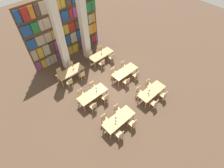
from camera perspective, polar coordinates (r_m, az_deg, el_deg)
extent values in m
plane|color=#4C3828|center=(13.88, -0.79, -1.21)|extent=(40.00, 40.00, 0.00)
cube|color=brown|center=(15.78, -15.41, 17.15)|extent=(6.78, 0.06, 5.50)
cube|color=brown|center=(17.31, -13.57, 9.49)|extent=(6.78, 0.35, 0.03)
cube|color=#84387A|center=(16.22, -22.83, 5.44)|extent=(0.39, 0.20, 0.82)
cube|color=#B7932D|center=(16.31, -21.44, 6.24)|extent=(0.39, 0.20, 0.82)
cube|color=tan|center=(16.39, -20.25, 6.93)|extent=(0.35, 0.20, 0.82)
cube|color=tan|center=(16.47, -19.20, 7.52)|extent=(0.28, 0.20, 0.82)
cube|color=tan|center=(16.56, -18.22, 8.07)|extent=(0.32, 0.20, 0.82)
cube|color=#84387A|center=(16.65, -17.19, 8.65)|extent=(0.28, 0.20, 0.82)
cube|color=#B7932D|center=(16.77, -16.04, 9.29)|extent=(0.38, 0.20, 0.82)
cube|color=tan|center=(16.91, -14.74, 10.01)|extent=(0.48, 0.20, 0.82)
cube|color=#B7932D|center=(17.06, -13.47, 10.70)|extent=(0.36, 0.20, 0.82)
cube|color=#B7932D|center=(17.26, -12.00, 11.49)|extent=(0.58, 0.20, 0.82)
cube|color=#47382D|center=(17.43, -10.77, 12.14)|extent=(0.26, 0.20, 0.82)
cube|color=#84387A|center=(17.57, -9.84, 12.63)|extent=(0.31, 0.20, 0.82)
cube|color=navy|center=(17.74, -8.80, 13.17)|extent=(0.32, 0.20, 0.82)
cube|color=navy|center=(17.94, -7.58, 13.79)|extent=(0.51, 0.20, 0.82)
cube|color=maroon|center=(18.18, -6.26, 14.46)|extent=(0.42, 0.20, 0.82)
cube|color=#84387A|center=(18.38, -5.25, 14.96)|extent=(0.28, 0.20, 0.82)
cube|color=brown|center=(16.66, -14.26, 12.40)|extent=(6.78, 0.35, 0.03)
cube|color=tan|center=(15.52, -24.06, 8.58)|extent=(0.42, 0.20, 0.96)
cube|color=#B7932D|center=(15.61, -22.47, 9.47)|extent=(0.43, 0.20, 0.96)
cube|color=tan|center=(15.74, -20.72, 10.44)|extent=(0.57, 0.20, 0.96)
cube|color=#47382D|center=(15.87, -19.10, 11.32)|extent=(0.40, 0.20, 0.96)
cube|color=#84387A|center=(16.05, -17.25, 12.31)|extent=(0.70, 0.20, 0.96)
cube|color=navy|center=(16.24, -15.49, 13.24)|extent=(0.33, 0.20, 0.96)
cube|color=navy|center=(16.39, -14.23, 13.89)|extent=(0.41, 0.20, 0.96)
cube|color=tan|center=(16.61, -12.55, 14.74)|extent=(0.60, 0.20, 0.96)
cube|color=navy|center=(16.88, -10.60, 15.70)|extent=(0.61, 0.20, 0.96)
cube|color=maroon|center=(17.12, -9.11, 16.42)|extent=(0.32, 0.20, 0.96)
cube|color=#84387A|center=(17.28, -8.12, 16.89)|extent=(0.28, 0.20, 0.96)
cube|color=#B7932D|center=(17.46, -7.12, 17.36)|extent=(0.40, 0.20, 0.96)
cube|color=orange|center=(17.67, -5.97, 17.88)|extent=(0.41, 0.20, 0.96)
cube|color=brown|center=(16.05, -15.02, 15.54)|extent=(6.78, 0.35, 0.03)
cube|color=navy|center=(14.97, -24.85, 11.75)|extent=(0.68, 0.20, 0.80)
cube|color=tan|center=(15.13, -22.44, 13.06)|extent=(0.69, 0.20, 0.80)
cube|color=tan|center=(15.31, -20.21, 14.23)|extent=(0.56, 0.20, 0.80)
cube|color=#B7932D|center=(15.45, -18.60, 15.06)|extent=(0.31, 0.20, 0.80)
cube|color=maroon|center=(15.57, -17.44, 15.65)|extent=(0.34, 0.20, 0.80)
cube|color=#B7932D|center=(15.72, -16.10, 16.32)|extent=(0.36, 0.20, 0.80)
cube|color=#B7932D|center=(15.87, -14.78, 16.96)|extent=(0.41, 0.20, 0.80)
cube|color=maroon|center=(16.08, -13.11, 17.75)|extent=(0.59, 0.20, 0.80)
cube|color=#47382D|center=(16.35, -11.17, 18.65)|extent=(0.56, 0.20, 0.80)
cube|color=orange|center=(16.59, -9.63, 19.34)|extent=(0.42, 0.20, 0.80)
cube|color=#236B38|center=(16.79, -8.39, 19.89)|extent=(0.28, 0.20, 0.80)
cube|color=tan|center=(16.98, -7.31, 20.35)|extent=(0.39, 0.20, 0.80)
cube|color=#B7932D|center=(17.17, -6.26, 20.79)|extent=(0.31, 0.20, 0.80)
cube|color=brown|center=(15.50, -15.85, 18.90)|extent=(6.78, 0.35, 0.03)
cube|color=navy|center=(14.40, -26.28, 15.28)|extent=(0.70, 0.20, 0.85)
cube|color=#236B38|center=(14.55, -23.93, 16.50)|extent=(0.53, 0.20, 0.85)
cube|color=tan|center=(14.68, -22.27, 17.35)|extent=(0.32, 0.20, 0.85)
cube|color=tan|center=(14.81, -20.69, 18.13)|extent=(0.55, 0.20, 0.85)
cube|color=maroon|center=(15.01, -18.62, 19.12)|extent=(0.60, 0.20, 0.85)
cube|color=#84387A|center=(15.18, -16.93, 19.91)|extent=(0.25, 0.20, 0.85)
cube|color=navy|center=(15.39, -15.18, 20.70)|extent=(0.66, 0.20, 0.85)
cube|color=maroon|center=(15.61, -13.43, 21.46)|extent=(0.31, 0.20, 0.85)
cube|color=#84387A|center=(15.83, -11.82, 22.15)|extent=(0.57, 0.20, 0.85)
cube|color=#236B38|center=(16.13, -9.81, 22.97)|extent=(0.64, 0.20, 0.85)
cube|color=#236B38|center=(16.45, -7.87, 23.72)|extent=(0.59, 0.20, 0.85)
cube|color=#236B38|center=(16.74, -6.26, 24.32)|extent=(0.39, 0.20, 0.85)
cube|color=brown|center=(15.02, -16.79, 22.50)|extent=(6.78, 0.35, 0.03)
cube|color=navy|center=(13.86, -28.55, 18.75)|extent=(0.37, 0.20, 0.91)
cube|color=maroon|center=(13.97, -26.66, 19.71)|extent=(0.51, 0.20, 0.91)
cube|color=orange|center=(14.09, -24.94, 20.56)|extent=(0.36, 0.20, 0.91)
cube|color=#47382D|center=(14.20, -23.42, 21.29)|extent=(0.33, 0.20, 0.91)
cube|color=tan|center=(14.36, -21.53, 22.17)|extent=(0.61, 0.20, 0.91)
cube|color=navy|center=(14.56, -19.39, 23.12)|extent=(0.50, 0.20, 0.91)
cube|color=#B7932D|center=(14.76, -17.51, 23.92)|extent=(0.41, 0.20, 0.91)
cube|color=#B7932D|center=(14.93, -16.02, 24.54)|extent=(0.35, 0.20, 0.91)
cube|color=silver|center=(14.22, -16.57, 14.29)|extent=(0.53, 0.53, 6.00)
cube|color=silver|center=(15.11, -9.15, 17.90)|extent=(0.53, 0.53, 6.00)
cube|color=tan|center=(11.41, 2.23, -11.36)|extent=(2.24, 0.88, 0.04)
cylinder|color=tan|center=(11.30, -0.46, -16.58)|extent=(0.07, 0.07, 0.72)
cylinder|color=tan|center=(12.04, 7.00, -10.38)|extent=(0.07, 0.07, 0.72)
cylinder|color=tan|center=(11.55, -2.93, -14.17)|extent=(0.07, 0.07, 0.72)
cylinder|color=tan|center=(12.27, 4.53, -8.29)|extent=(0.07, 0.07, 0.72)
cylinder|color=tan|center=(11.47, 1.00, -16.52)|extent=(0.04, 0.04, 0.43)
cylinder|color=tan|center=(11.58, 2.35, -15.42)|extent=(0.04, 0.04, 0.43)
cylinder|color=tan|center=(11.38, 2.23, -17.66)|extent=(0.04, 0.04, 0.43)
cylinder|color=tan|center=(11.49, 3.58, -16.53)|extent=(0.04, 0.04, 0.43)
cube|color=tan|center=(11.26, 2.33, -16.03)|extent=(0.42, 0.40, 0.04)
cube|color=tan|center=(11.00, 3.06, -16.16)|extent=(0.40, 0.03, 0.42)
cylinder|color=tan|center=(11.90, -1.00, -12.30)|extent=(0.04, 0.04, 0.43)
cylinder|color=tan|center=(11.80, -2.34, -13.32)|extent=(0.04, 0.04, 0.43)
cylinder|color=tan|center=(12.03, -2.11, -11.24)|extent=(0.04, 0.04, 0.43)
cylinder|color=tan|center=(11.93, -3.44, -12.25)|extent=(0.04, 0.04, 0.43)
cube|color=tan|center=(11.71, -2.26, -11.72)|extent=(0.42, 0.40, 0.04)
cube|color=tan|center=(11.58, -2.90, -10.56)|extent=(0.40, 0.03, 0.42)
cylinder|color=tan|center=(11.86, 5.14, -13.07)|extent=(0.04, 0.04, 0.43)
cylinder|color=tan|center=(12.00, 6.36, -12.02)|extent=(0.04, 0.04, 0.43)
cylinder|color=tan|center=(11.76, 6.36, -14.12)|extent=(0.04, 0.04, 0.43)
cylinder|color=tan|center=(11.91, 7.58, -13.04)|extent=(0.04, 0.04, 0.43)
cube|color=tan|center=(11.67, 6.46, -12.51)|extent=(0.42, 0.40, 0.04)
cube|color=tan|center=(11.42, 7.25, -12.54)|extent=(0.40, 0.03, 0.42)
cylinder|color=tan|center=(12.31, 3.01, -9.13)|extent=(0.04, 0.04, 0.43)
cylinder|color=tan|center=(12.17, 1.78, -10.11)|extent=(0.04, 0.04, 0.43)
cylinder|color=tan|center=(12.43, 1.90, -8.16)|extent=(0.04, 0.04, 0.43)
cylinder|color=tan|center=(12.30, 0.68, -9.11)|extent=(0.04, 0.04, 0.43)
cube|color=tan|center=(12.10, 1.87, -8.53)|extent=(0.42, 0.40, 0.04)
cube|color=tan|center=(11.98, 1.28, -7.39)|extent=(0.40, 0.03, 0.42)
cylinder|color=#232328|center=(11.31, 1.19, -11.95)|extent=(0.14, 0.14, 0.01)
cylinder|color=#232328|center=(11.15, 1.20, -11.47)|extent=(0.02, 0.02, 0.36)
cone|color=#232328|center=(10.96, 1.22, -10.91)|extent=(0.11, 0.11, 0.07)
cube|color=tan|center=(13.03, 12.90, -2.27)|extent=(2.24, 0.88, 0.04)
cylinder|color=tan|center=(12.66, 10.94, -6.78)|extent=(0.07, 0.07, 0.72)
cylinder|color=tan|center=(13.84, 16.45, -1.81)|extent=(0.07, 0.07, 0.72)
cylinder|color=tan|center=(12.88, 8.51, -4.87)|extent=(0.07, 0.07, 0.72)
cylinder|color=tan|center=(14.04, 14.14, -0.15)|extent=(0.07, 0.07, 0.72)
cylinder|color=tan|center=(12.90, 12.14, -6.72)|extent=(0.04, 0.04, 0.43)
cylinder|color=tan|center=(13.09, 13.13, -5.81)|extent=(0.04, 0.04, 0.43)
cylinder|color=tan|center=(12.81, 13.31, -7.62)|extent=(0.04, 0.04, 0.43)
cylinder|color=tan|center=(13.01, 14.29, -6.69)|extent=(0.04, 0.04, 0.43)
cube|color=tan|center=(12.76, 13.40, -6.11)|extent=(0.42, 0.40, 0.04)
cube|color=tan|center=(12.53, 14.24, -6.00)|extent=(0.40, 0.03, 0.42)
cylinder|color=tan|center=(13.38, 9.91, -3.35)|extent=(0.04, 0.04, 0.43)
cylinder|color=tan|center=(13.19, 8.89, -4.20)|extent=(0.04, 0.04, 0.43)
cylinder|color=tan|center=(13.50, 8.82, -2.52)|extent=(0.04, 0.04, 0.43)
cylinder|color=tan|center=(13.31, 7.80, -3.35)|extent=(0.04, 0.04, 0.43)
cube|color=tan|center=(13.16, 8.97, -2.72)|extent=(0.42, 0.40, 0.04)
cube|color=tan|center=(13.05, 8.49, -1.63)|extent=(0.40, 0.03, 0.42)
cylinder|color=tan|center=(13.50, 15.03, -4.07)|extent=(0.04, 0.04, 0.43)
cylinder|color=tan|center=(13.71, 15.93, -3.24)|extent=(0.04, 0.04, 0.43)
cylinder|color=tan|center=(13.42, 16.16, -4.91)|extent=(0.04, 0.04, 0.43)
cylinder|color=tan|center=(13.63, 17.05, -4.06)|extent=(0.04, 0.04, 0.43)
cube|color=tan|center=(13.38, 16.25, -3.46)|extent=(0.42, 0.40, 0.04)
cube|color=tan|center=(13.16, 17.10, -3.30)|extent=(0.40, 0.03, 0.42)
cylinder|color=tan|center=(13.99, 12.79, -0.95)|extent=(0.04, 0.04, 0.43)
cylinder|color=tan|center=(13.78, 11.86, -1.73)|extent=(0.04, 0.04, 0.43)
cylinder|color=tan|center=(14.10, 11.73, -0.17)|extent=(0.04, 0.04, 0.43)
cylinder|color=tan|center=(13.89, 10.79, -0.93)|extent=(0.04, 0.04, 0.43)
cube|color=tan|center=(13.76, 11.94, -0.31)|extent=(0.42, 0.40, 0.04)
cube|color=tan|center=(13.66, 11.50, 0.76)|extent=(0.40, 0.03, 0.42)
cylinder|color=#232328|center=(12.79, 11.83, -3.10)|extent=(0.14, 0.14, 0.01)
cylinder|color=#232328|center=(12.66, 11.95, -2.62)|extent=(0.02, 0.02, 0.33)
cone|color=#232328|center=(12.51, 12.09, -2.05)|extent=(0.11, 0.11, 0.07)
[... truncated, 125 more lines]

